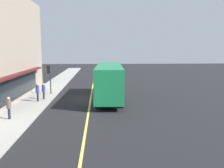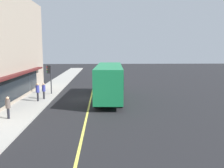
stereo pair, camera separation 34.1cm
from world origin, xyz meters
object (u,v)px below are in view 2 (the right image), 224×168
(pedestrian_at_corner, at_px, (38,90))
(pedestrian_by_curb, at_px, (44,90))
(pedestrian_waiting, at_px, (8,106))
(bus, at_px, (109,80))
(car_silver, at_px, (109,78))
(traffic_light, at_px, (49,73))

(pedestrian_at_corner, bearing_deg, pedestrian_by_curb, -18.80)
(pedestrian_waiting, distance_m, pedestrian_by_curb, 7.18)
(bus, height_order, pedestrian_waiting, bus)
(car_silver, xyz_separation_m, pedestrian_by_curb, (-12.93, 6.96, 0.37))
(traffic_light, bearing_deg, car_silver, -34.84)
(pedestrian_by_curb, bearing_deg, car_silver, -28.29)
(traffic_light, height_order, car_silver, traffic_light)
(traffic_light, relative_size, car_silver, 0.73)
(bus, distance_m, traffic_light, 7.11)
(traffic_light, xyz_separation_m, pedestrian_at_corner, (-3.96, 0.35, -1.32))
(car_silver, bearing_deg, bus, 178.30)
(traffic_light, bearing_deg, pedestrian_by_curb, 179.96)
(car_silver, xyz_separation_m, pedestrian_at_corner, (-13.95, 7.30, 0.47))
(traffic_light, distance_m, car_silver, 12.30)
(pedestrian_by_curb, bearing_deg, pedestrian_at_corner, 161.20)
(bus, relative_size, pedestrian_at_corner, 6.39)
(bus, bearing_deg, pedestrian_waiting, 134.65)
(traffic_light, bearing_deg, pedestrian_waiting, 174.71)
(car_silver, relative_size, pedestrian_waiting, 2.70)
(bus, bearing_deg, car_silver, -1.70)
(bus, xyz_separation_m, pedestrian_waiting, (-7.42, 7.51, -0.87))
(traffic_light, height_order, pedestrian_waiting, traffic_light)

